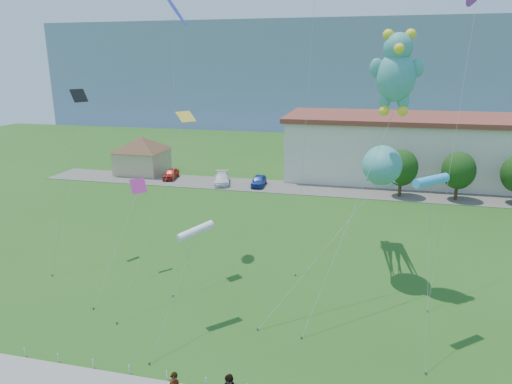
{
  "coord_description": "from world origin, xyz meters",
  "views": [
    {
      "loc": [
        5.51,
        -18.59,
        14.84
      ],
      "look_at": [
        -0.76,
        8.0,
        7.06
      ],
      "focal_mm": 32.0,
      "sensor_mm": 36.0,
      "label": 1
    }
  ],
  "objects_px": {
    "teddy_bear_kite": "(396,71)",
    "pavilion": "(142,152)",
    "parked_car_blue": "(259,181)",
    "octopus_kite": "(381,172)",
    "parked_car_red": "(171,174)",
    "parked_car_white": "(222,179)"
  },
  "relations": [
    {
      "from": "octopus_kite",
      "to": "parked_car_red",
      "type": "bearing_deg",
      "value": 139.39
    },
    {
      "from": "pavilion",
      "to": "octopus_kite",
      "type": "relative_size",
      "value": 0.6
    },
    {
      "from": "parked_car_red",
      "to": "pavilion",
      "type": "bearing_deg",
      "value": 148.0
    },
    {
      "from": "teddy_bear_kite",
      "to": "pavilion",
      "type": "bearing_deg",
      "value": 139.72
    },
    {
      "from": "parked_car_red",
      "to": "parked_car_blue",
      "type": "distance_m",
      "value": 12.16
    },
    {
      "from": "pavilion",
      "to": "parked_car_white",
      "type": "xyz_separation_m",
      "value": [
        12.52,
        -3.36,
        -2.29
      ]
    },
    {
      "from": "pavilion",
      "to": "parked_car_red",
      "type": "height_order",
      "value": "pavilion"
    },
    {
      "from": "parked_car_blue",
      "to": "octopus_kite",
      "type": "distance_m",
      "value": 25.99
    },
    {
      "from": "parked_car_blue",
      "to": "octopus_kite",
      "type": "relative_size",
      "value": 0.25
    },
    {
      "from": "parked_car_white",
      "to": "octopus_kite",
      "type": "bearing_deg",
      "value": -64.68
    },
    {
      "from": "parked_car_red",
      "to": "teddy_bear_kite",
      "type": "distance_m",
      "value": 38.12
    },
    {
      "from": "pavilion",
      "to": "parked_car_blue",
      "type": "height_order",
      "value": "pavilion"
    },
    {
      "from": "pavilion",
      "to": "octopus_kite",
      "type": "xyz_separation_m",
      "value": [
        30.89,
        -24.34,
        4.41
      ]
    },
    {
      "from": "pavilion",
      "to": "parked_car_white",
      "type": "distance_m",
      "value": 13.16
    },
    {
      "from": "parked_car_red",
      "to": "parked_car_blue",
      "type": "xyz_separation_m",
      "value": [
        12.12,
        -0.94,
        0.01
      ]
    },
    {
      "from": "parked_car_red",
      "to": "parked_car_blue",
      "type": "relative_size",
      "value": 0.99
    },
    {
      "from": "parked_car_red",
      "to": "octopus_kite",
      "type": "height_order",
      "value": "octopus_kite"
    },
    {
      "from": "parked_car_red",
      "to": "octopus_kite",
      "type": "bearing_deg",
      "value": -48.68
    },
    {
      "from": "octopus_kite",
      "to": "parked_car_white",
      "type": "bearing_deg",
      "value": 131.2
    },
    {
      "from": "parked_car_red",
      "to": "octopus_kite",
      "type": "distance_m",
      "value": 34.54
    },
    {
      "from": "pavilion",
      "to": "octopus_kite",
      "type": "distance_m",
      "value": 39.57
    },
    {
      "from": "parked_car_white",
      "to": "teddy_bear_kite",
      "type": "bearing_deg",
      "value": -66.86
    }
  ]
}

